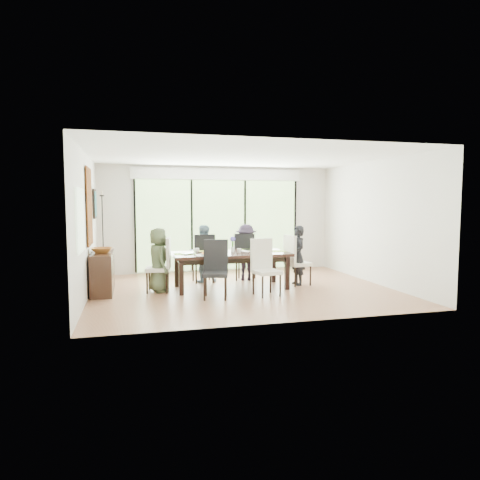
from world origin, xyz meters
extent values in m
cube|color=brown|center=(0.00, 0.00, -0.01)|extent=(6.00, 5.00, 0.01)
cube|color=white|center=(0.00, 0.00, 2.71)|extent=(6.00, 5.00, 0.01)
cube|color=beige|center=(0.00, 2.51, 1.35)|extent=(6.00, 0.02, 2.70)
cube|color=silver|center=(0.00, -2.51, 1.35)|extent=(6.00, 0.02, 2.70)
cube|color=white|center=(-3.01, 0.00, 1.35)|extent=(0.02, 5.00, 2.70)
cube|color=white|center=(3.01, 0.00, 1.35)|extent=(0.02, 5.00, 2.70)
cube|color=#598C3F|center=(0.00, 2.47, 1.20)|extent=(4.20, 0.02, 2.30)
cube|color=white|center=(0.00, 2.46, 2.50)|extent=(4.40, 0.06, 0.28)
cube|color=black|center=(-2.10, 2.46, 1.20)|extent=(0.05, 0.04, 2.30)
cube|color=black|center=(-0.70, 2.46, 1.20)|extent=(0.05, 0.04, 2.30)
cube|color=black|center=(0.70, 2.46, 1.20)|extent=(0.05, 0.04, 2.30)
cube|color=black|center=(2.10, 2.46, 1.20)|extent=(0.05, 0.04, 2.30)
cube|color=#8CAD7F|center=(-2.97, -1.20, 1.50)|extent=(0.02, 0.90, 1.00)
cube|color=brown|center=(0.00, 3.40, -0.05)|extent=(6.00, 1.80, 0.10)
cube|color=brown|center=(0.00, 4.20, 0.55)|extent=(6.00, 0.08, 0.06)
sphere|color=#14380F|center=(-1.80, 5.20, 1.44)|extent=(3.20, 3.20, 3.20)
sphere|color=#14380F|center=(0.40, 5.80, 1.80)|extent=(4.00, 4.00, 4.00)
sphere|color=#14380F|center=(2.20, 5.00, 1.26)|extent=(2.80, 2.80, 2.80)
sphere|color=#14380F|center=(-0.60, 6.50, 1.62)|extent=(3.60, 3.60, 3.60)
cube|color=black|center=(-0.20, 0.22, 0.72)|extent=(2.39, 1.09, 0.06)
cube|color=black|center=(-0.20, 0.22, 0.63)|extent=(2.19, 0.89, 0.10)
cube|color=black|center=(-1.28, -0.21, 0.34)|extent=(0.09, 0.09, 0.69)
cube|color=black|center=(0.88, -0.21, 0.34)|extent=(0.09, 0.09, 0.69)
cube|color=black|center=(-1.28, 0.65, 0.34)|extent=(0.09, 0.09, 0.69)
cube|color=black|center=(0.88, 0.65, 0.34)|extent=(0.09, 0.09, 0.69)
imported|color=#475438|center=(-1.68, 0.22, 0.64)|extent=(0.48, 0.66, 1.28)
imported|color=black|center=(1.28, 0.22, 0.64)|extent=(0.39, 0.60, 1.28)
imported|color=#7493A8|center=(-0.65, 1.05, 0.64)|extent=(0.60, 0.38, 1.28)
imported|color=#271E2E|center=(0.35, 1.05, 0.64)|extent=(0.67, 0.50, 1.28)
cube|color=#85B741|center=(-1.15, 0.22, 0.75)|extent=(0.44, 0.32, 0.01)
cube|color=#8EB641|center=(0.75, 0.22, 0.75)|extent=(0.44, 0.32, 0.01)
cube|color=#8BA039|center=(-0.65, 0.62, 0.75)|extent=(0.44, 0.32, 0.01)
cube|color=#74A53B|center=(0.35, 0.62, 0.75)|extent=(0.44, 0.32, 0.01)
cube|color=white|center=(-0.75, -0.08, 0.75)|extent=(0.44, 0.32, 0.01)
cube|color=black|center=(-0.55, 0.57, 0.76)|extent=(0.26, 0.18, 0.01)
cube|color=black|center=(0.30, 0.57, 0.76)|extent=(0.24, 0.17, 0.01)
cube|color=white|center=(0.50, 0.17, 0.75)|extent=(0.30, 0.22, 0.00)
cube|color=white|center=(-0.75, -0.08, 0.76)|extent=(0.26, 0.26, 0.02)
cube|color=orange|center=(-0.75, -0.08, 0.78)|extent=(0.20, 0.20, 0.01)
cylinder|color=silver|center=(-0.15, 0.27, 0.81)|extent=(0.08, 0.08, 0.12)
cylinder|color=#337226|center=(-0.15, 0.27, 0.92)|extent=(0.04, 0.04, 0.16)
sphere|color=#5A52CE|center=(-0.15, 0.27, 1.02)|extent=(0.11, 0.11, 0.11)
imported|color=silver|center=(-1.05, 0.12, 0.76)|extent=(0.39, 0.37, 0.03)
imported|color=white|center=(-0.90, 0.37, 0.79)|extent=(0.15, 0.15, 0.10)
imported|color=white|center=(-0.05, 0.12, 0.79)|extent=(0.14, 0.14, 0.09)
imported|color=white|center=(0.60, 0.32, 0.79)|extent=(0.15, 0.15, 0.10)
imported|color=white|center=(0.05, 0.27, 0.75)|extent=(0.25, 0.27, 0.02)
cube|color=black|center=(-2.76, 0.46, 0.40)|extent=(0.40, 1.41, 0.80)
imported|color=brown|center=(-2.76, 0.36, 0.85)|extent=(0.42, 0.42, 0.10)
cylinder|color=black|center=(-2.76, 0.81, 0.81)|extent=(0.09, 0.09, 0.04)
cylinder|color=black|center=(-2.76, 0.81, 1.37)|extent=(0.02, 0.02, 1.11)
cylinder|color=black|center=(-2.76, 0.81, 1.92)|extent=(0.09, 0.09, 0.03)
cylinder|color=silver|center=(-2.76, 0.81, 1.97)|extent=(0.03, 0.03, 0.09)
cube|color=brown|center=(-2.97, 0.40, 1.70)|extent=(0.02, 1.00, 1.50)
cube|color=black|center=(-2.97, 1.70, 1.75)|extent=(0.03, 0.55, 0.65)
cube|color=#17474C|center=(-2.95, 1.70, 1.75)|extent=(0.01, 0.45, 0.55)
camera|label=1|loc=(-2.20, -8.35, 1.78)|focal=32.00mm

